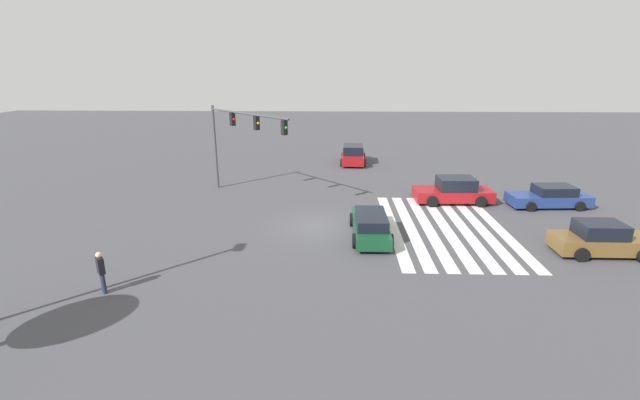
{
  "coord_description": "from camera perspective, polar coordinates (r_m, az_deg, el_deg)",
  "views": [
    {
      "loc": [
        -21.88,
        -0.68,
        8.42
      ],
      "look_at": [
        0.0,
        0.0,
        1.51
      ],
      "focal_mm": 24.0,
      "sensor_mm": 36.0,
      "label": 1
    }
  ],
  "objects": [
    {
      "name": "ground_plane",
      "position": [
        23.46,
        0.0,
        -3.53
      ],
      "size": [
        122.92,
        122.92,
        0.0
      ],
      "primitive_type": "plane",
      "color": "#47474C"
    },
    {
      "name": "car_4",
      "position": [
        38.63,
        4.46,
        6.02
      ],
      "size": [
        4.69,
        2.38,
        1.64
      ],
      "rotation": [
        0.0,
        0.0,
        -0.05
      ],
      "color": "maroon",
      "rests_on": "ground_plane"
    },
    {
      "name": "traffic_signal_mast",
      "position": [
        28.3,
        -10.89,
        9.06
      ],
      "size": [
        5.95,
        5.95,
        5.82
      ],
      "rotation": [
        0.0,
        0.0,
        -2.36
      ],
      "color": "#47474C",
      "rests_on": "ground_plane"
    },
    {
      "name": "pedestrian",
      "position": [
        18.5,
        -27.15,
        -8.34
      ],
      "size": [
        0.41,
        0.41,
        1.71
      ],
      "rotation": [
        0.0,
        0.0,
        -0.83
      ],
      "color": "#232842",
      "rests_on": "ground_plane"
    },
    {
      "name": "crosswalk_markings",
      "position": [
        24.23,
        16.35,
        -3.56
      ],
      "size": [
        10.88,
        6.3,
        0.01
      ],
      "rotation": [
        0.0,
        0.0,
        1.57
      ],
      "color": "silver",
      "rests_on": "ground_plane"
    },
    {
      "name": "car_0",
      "position": [
        28.65,
        17.37,
        1.15
      ],
      "size": [
        2.28,
        4.9,
        1.64
      ],
      "rotation": [
        0.0,
        0.0,
        1.59
      ],
      "color": "maroon",
      "rests_on": "ground_plane"
    },
    {
      "name": "car_1",
      "position": [
        21.96,
        6.72,
        -3.31
      ],
      "size": [
        4.82,
        1.96,
        1.34
      ],
      "rotation": [
        0.0,
        0.0,
        0.01
      ],
      "color": "#144728",
      "rests_on": "ground_plane"
    },
    {
      "name": "car_2",
      "position": [
        30.09,
        28.29,
        0.36
      ],
      "size": [
        2.19,
        4.92,
        1.36
      ],
      "rotation": [
        0.0,
        0.0,
        1.63
      ],
      "color": "navy",
      "rests_on": "ground_plane"
    },
    {
      "name": "car_3",
      "position": [
        23.78,
        33.46,
        -4.46
      ],
      "size": [
        1.92,
        4.41,
        1.56
      ],
      "rotation": [
        0.0,
        0.0,
        -1.57
      ],
      "color": "brown",
      "rests_on": "ground_plane"
    }
  ]
}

